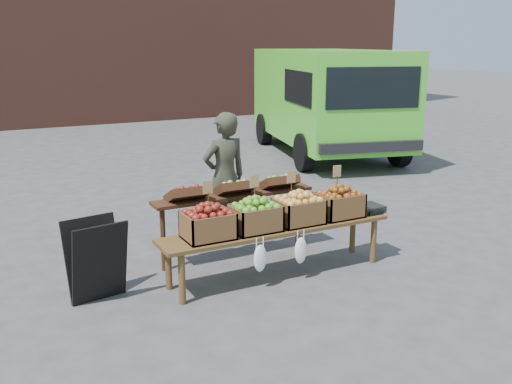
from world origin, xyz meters
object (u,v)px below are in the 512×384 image
crate_red_apples (299,211)px  crate_green_apples (339,205)px  back_table (235,216)px  crate_golden_apples (208,225)px  vendor (225,177)px  delivery_van (326,103)px  crate_russet_pears (255,218)px  display_bench (277,251)px  chalkboard_sign (96,260)px  weighing_scale (367,208)px

crate_red_apples → crate_green_apples: 0.55m
back_table → crate_golden_apples: (-0.65, -0.72, 0.19)m
vendor → crate_green_apples: size_ratio=3.38×
delivery_van → crate_red_apples: (-4.33, -5.76, -0.48)m
crate_golden_apples → crate_russet_pears: (0.55, 0.00, 0.00)m
display_bench → delivery_van: bearing=51.4°
delivery_van → crate_golden_apples: delivery_van is taller
delivery_van → crate_green_apples: (-3.78, -5.76, -0.48)m
delivery_van → crate_russet_pears: 7.56m
chalkboard_sign → crate_golden_apples: (1.09, -0.30, 0.29)m
weighing_scale → chalkboard_sign: bearing=174.5°
delivery_van → vendor: (-4.60, -4.38, -0.35)m
display_bench → crate_green_apples: crate_green_apples is taller
vendor → back_table: (-0.18, -0.65, -0.33)m
chalkboard_sign → vendor: bearing=20.1°
crate_golden_apples → crate_russet_pears: 0.55m
delivery_van → crate_golden_apples: (-5.43, -5.76, -0.48)m
crate_red_apples → weighing_scale: crate_red_apples is taller
crate_red_apples → crate_green_apples: same height
crate_golden_apples → crate_green_apples: same height
crate_green_apples → weighing_scale: 0.44m
chalkboard_sign → display_bench: 1.94m
vendor → crate_red_apples: (0.27, -1.37, -0.14)m
display_bench → crate_golden_apples: (-0.83, 0.00, 0.42)m
chalkboard_sign → crate_red_apples: bearing=-16.9°
chalkboard_sign → delivery_van: bearing=30.9°
chalkboard_sign → crate_golden_apples: size_ratio=1.70×
vendor → crate_green_apples: (0.82, -1.37, -0.14)m
chalkboard_sign → display_bench: (1.92, -0.30, -0.14)m
crate_russet_pears → crate_green_apples: (1.10, 0.00, 0.00)m
vendor → crate_russet_pears: (-0.28, -1.37, -0.14)m
delivery_van → crate_green_apples: bearing=-108.9°
crate_red_apples → crate_green_apples: (0.55, 0.00, 0.00)m
crate_russet_pears → crate_green_apples: 1.10m
display_bench → crate_golden_apples: size_ratio=5.40×
delivery_van → weighing_scale: size_ratio=15.65×
weighing_scale → crate_russet_pears: bearing=180.0°
display_bench → crate_green_apples: (0.82, 0.00, 0.42)m
vendor → display_bench: (-0.00, -1.37, -0.56)m
vendor → weighing_scale: bearing=127.4°
delivery_van → display_bench: 7.43m
crate_golden_apples → crate_red_apples: (1.10, 0.00, 0.00)m
crate_golden_apples → crate_red_apples: same height
back_table → crate_green_apples: (1.00, -0.72, 0.19)m
crate_golden_apples → weighing_scale: bearing=0.0°
chalkboard_sign → crate_green_apples: 2.77m
vendor → crate_russet_pears: bearing=73.7°
crate_golden_apples → weighing_scale: crate_golden_apples is taller
vendor → weighing_scale: size_ratio=4.98×
back_table → crate_russet_pears: 0.75m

